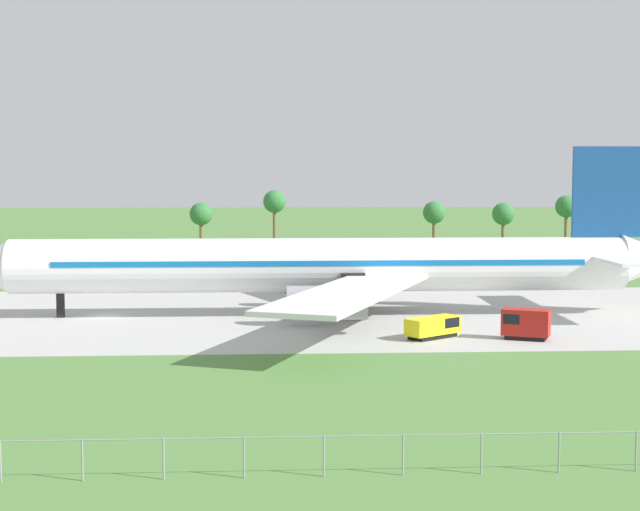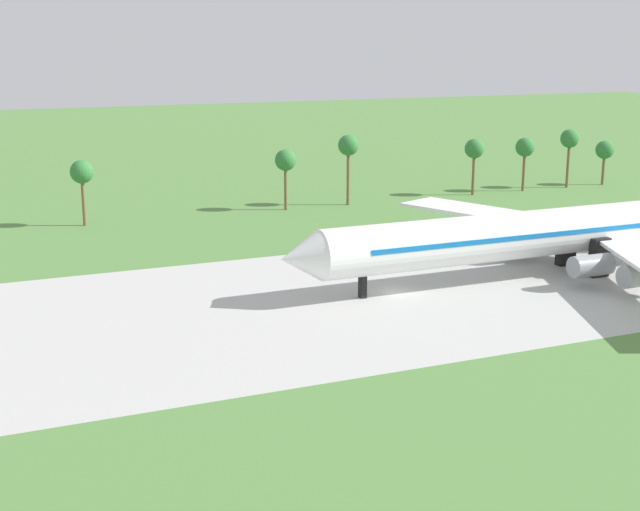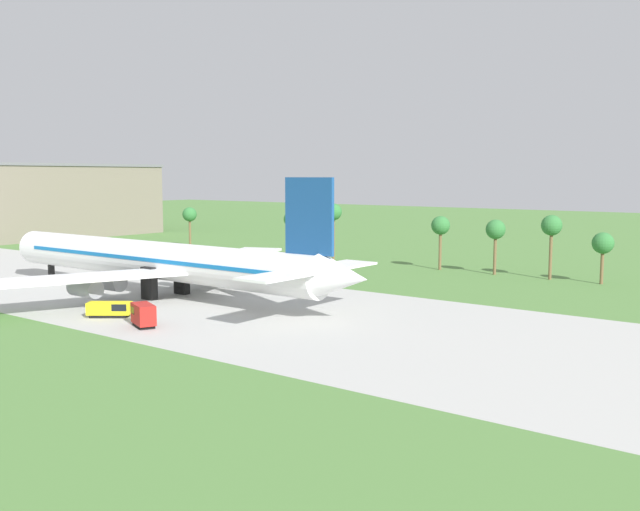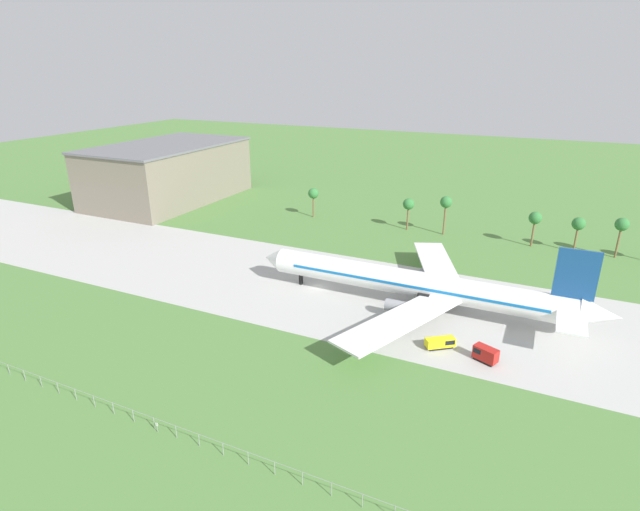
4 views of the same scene
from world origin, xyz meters
name	(u,v)px [view 2 (image 2 of 4)]	position (x,y,z in m)	size (l,w,h in m)	color
ground_plane	(396,293)	(0.00, 0.00, 0.00)	(600.00, 600.00, 0.00)	#517F3D
taxiway_strip	(396,293)	(0.00, 0.00, 0.01)	(320.00, 44.00, 0.02)	#B2B2AD
jet_airliner	(574,230)	(24.47, -0.26, 5.32)	(76.35, 62.14, 17.88)	white
palm_tree_row	(426,152)	(33.89, 52.44, 8.42)	(104.45, 3.60, 12.19)	brown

